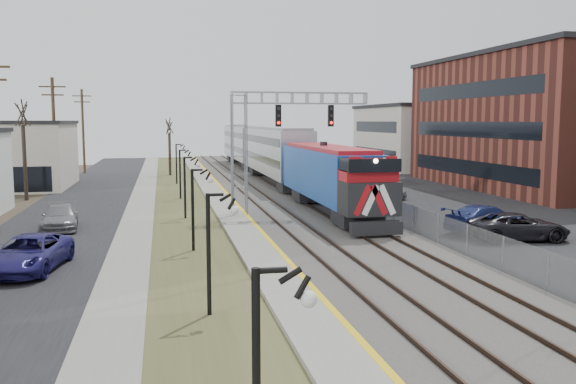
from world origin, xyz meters
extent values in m
cube|color=black|center=(-11.50, 35.00, 0.02)|extent=(7.00, 120.00, 0.04)
cube|color=gray|center=(-7.00, 35.00, 0.04)|extent=(2.00, 120.00, 0.08)
cube|color=#434826|center=(-4.00, 35.00, 0.03)|extent=(4.00, 120.00, 0.06)
cube|color=gray|center=(-1.00, 35.00, 0.12)|extent=(2.00, 120.00, 0.24)
cube|color=#595651|center=(4.00, 35.00, 0.10)|extent=(8.00, 120.00, 0.20)
cube|color=black|center=(16.00, 35.00, 0.02)|extent=(16.00, 120.00, 0.04)
cube|color=gold|center=(-0.12, 35.00, 0.24)|extent=(0.24, 120.00, 0.01)
cube|color=#2D2119|center=(1.25, 35.00, 0.28)|extent=(0.08, 120.00, 0.15)
cube|color=#2D2119|center=(2.75, 35.00, 0.28)|extent=(0.08, 120.00, 0.15)
cube|color=#2D2119|center=(4.75, 35.00, 0.28)|extent=(0.08, 120.00, 0.15)
cube|color=#2D2119|center=(6.25, 35.00, 0.28)|extent=(0.08, 120.00, 0.15)
cube|color=#13429D|center=(5.50, 27.30, 2.47)|extent=(3.00, 17.00, 4.25)
cube|color=black|center=(5.50, 18.60, 0.70)|extent=(2.80, 0.50, 0.70)
cube|color=#9B9EA5|center=(5.50, 47.60, 3.01)|extent=(3.00, 22.00, 5.33)
cube|color=#9B9EA5|center=(5.50, 70.40, 3.01)|extent=(3.00, 22.00, 5.33)
cube|color=gray|center=(-0.50, 28.00, 4.00)|extent=(1.00, 1.00, 8.00)
cube|color=gray|center=(3.50, 28.00, 7.75)|extent=(9.00, 0.80, 0.80)
cube|color=black|center=(2.00, 27.55, 6.60)|extent=(0.35, 0.25, 1.40)
cube|color=black|center=(5.50, 27.55, 6.60)|extent=(0.35, 0.25, 1.40)
cylinder|color=black|center=(-4.00, 8.00, 2.00)|extent=(0.14, 0.14, 4.00)
cylinder|color=black|center=(-4.00, 18.00, 2.00)|extent=(0.14, 0.14, 4.00)
cylinder|color=black|center=(-4.00, 28.00, 2.00)|extent=(0.14, 0.14, 4.00)
cylinder|color=black|center=(-4.00, 38.00, 2.00)|extent=(0.14, 0.14, 4.00)
cylinder|color=black|center=(-4.00, 50.00, 2.00)|extent=(0.14, 0.14, 4.00)
cylinder|color=#4C3823|center=(-14.50, 45.00, 5.00)|extent=(0.28, 0.28, 10.00)
cylinder|color=#4C3823|center=(-14.50, 65.00, 5.00)|extent=(0.28, 0.28, 10.00)
cube|color=gray|center=(8.20, 35.00, 0.80)|extent=(0.04, 120.00, 1.60)
cube|color=brown|center=(30.00, 40.00, 6.00)|extent=(16.00, 26.00, 12.00)
cube|color=beige|center=(30.00, 65.00, 4.00)|extent=(16.00, 18.00, 8.00)
cylinder|color=#382D23|center=(-16.00, 40.00, 2.97)|extent=(0.30, 0.30, 5.95)
cylinder|color=#382D23|center=(-4.50, 60.00, 2.45)|extent=(0.30, 0.30, 4.90)
imported|color=black|center=(12.81, 17.19, 0.72)|extent=(5.40, 2.86, 1.45)
imported|color=navy|center=(12.37, 19.68, 0.77)|extent=(5.71, 3.84, 1.54)
imported|color=gray|center=(11.59, 34.39, 0.70)|extent=(4.29, 2.11, 1.41)
imported|color=navy|center=(-10.92, 15.44, 0.73)|extent=(3.23, 5.60, 1.47)
imported|color=slate|center=(-11.24, 25.60, 0.69)|extent=(2.42, 4.93, 1.38)
camera|label=1|loc=(-5.38, -11.15, 6.27)|focal=38.00mm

